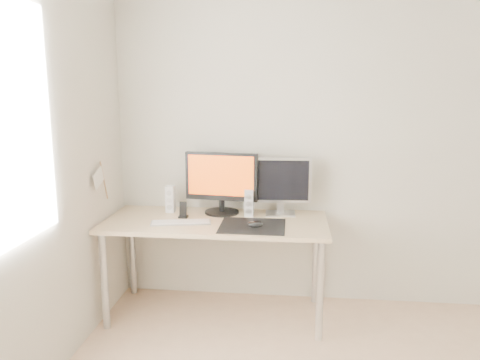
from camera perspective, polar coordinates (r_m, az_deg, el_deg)
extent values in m
plane|color=silver|center=(3.63, 12.60, 4.30)|extent=(3.50, 0.00, 3.50)
cube|color=black|center=(3.24, 1.53, -5.61)|extent=(0.45, 0.40, 0.00)
ellipsoid|color=black|center=(3.21, 1.84, -5.41)|extent=(0.11, 0.06, 0.04)
cube|color=#D1B587|center=(3.39, -2.97, -5.14)|extent=(1.60, 0.70, 0.03)
cylinder|color=silver|center=(3.45, -16.20, -11.75)|extent=(0.05, 0.05, 0.70)
cylinder|color=silver|center=(3.21, 9.73, -13.20)|extent=(0.05, 0.05, 0.70)
cylinder|color=silver|center=(3.95, -12.99, -8.59)|extent=(0.05, 0.05, 0.70)
cylinder|color=silver|center=(3.75, 9.21, -9.55)|extent=(0.05, 0.05, 0.70)
cylinder|color=black|center=(3.57, -2.22, -3.92)|extent=(0.29, 0.29, 0.02)
cylinder|color=black|center=(3.55, -2.23, -2.86)|extent=(0.04, 0.04, 0.12)
cube|color=black|center=(3.50, -2.28, 0.43)|extent=(0.55, 0.11, 0.36)
cube|color=orange|center=(3.48, -2.39, 0.52)|extent=(0.50, 0.06, 0.30)
cube|color=silver|center=(3.55, 4.93, -4.08)|extent=(0.23, 0.17, 0.01)
cube|color=silver|center=(3.53, 4.95, -3.18)|extent=(0.05, 0.04, 0.10)
cube|color=#B3B3B5|center=(3.49, 5.00, 0.01)|extent=(0.45, 0.06, 0.34)
cube|color=black|center=(3.47, 5.01, -0.06)|extent=(0.41, 0.02, 0.30)
cube|color=white|center=(3.62, -8.47, -2.29)|extent=(0.06, 0.07, 0.20)
cylinder|color=#B9B9BB|center=(3.60, -8.61, -3.31)|extent=(0.04, 0.01, 0.04)
cylinder|color=silver|center=(3.58, -8.64, -2.45)|extent=(0.04, 0.01, 0.04)
cylinder|color=#B6B6B9|center=(3.57, -8.66, -1.58)|extent=(0.04, 0.01, 0.04)
cube|color=white|center=(3.47, 1.11, -2.78)|extent=(0.06, 0.07, 0.20)
cylinder|color=silver|center=(3.44, 1.05, -3.85)|extent=(0.04, 0.01, 0.04)
cylinder|color=silver|center=(3.43, 1.05, -2.95)|extent=(0.04, 0.01, 0.04)
cylinder|color=#B7B7B9|center=(3.41, 1.05, -2.04)|extent=(0.04, 0.01, 0.04)
cube|color=#A9A8AB|center=(3.33, -7.21, -5.19)|extent=(0.44, 0.20, 0.01)
cube|color=white|center=(3.33, -7.21, -5.05)|extent=(0.41, 0.18, 0.01)
cube|color=black|center=(3.47, -6.92, -4.46)|extent=(0.07, 0.06, 0.01)
cube|color=black|center=(3.46, -6.95, -3.50)|extent=(0.05, 0.02, 0.11)
cylinder|color=#A57F54|center=(3.46, -16.25, -0.06)|extent=(0.01, 0.10, 0.29)
cube|color=white|center=(3.37, -16.84, 0.31)|extent=(0.00, 0.19, 0.15)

